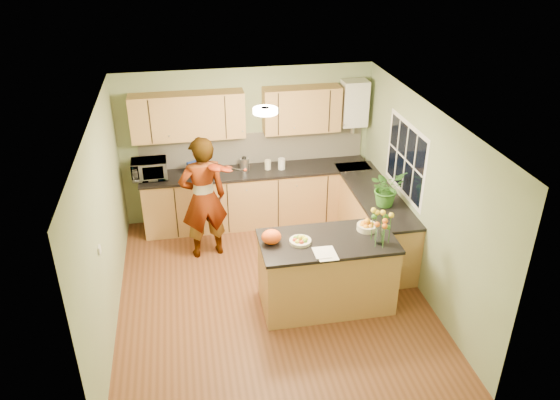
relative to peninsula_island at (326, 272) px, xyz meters
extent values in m
plane|color=brown|center=(-0.66, 0.34, -0.49)|extent=(4.50, 4.50, 0.00)
cube|color=silver|center=(-0.66, 0.34, 2.01)|extent=(4.00, 4.50, 0.02)
cube|color=gray|center=(-0.66, 2.59, 0.76)|extent=(4.00, 0.02, 2.50)
cube|color=gray|center=(-0.66, -1.91, 0.76)|extent=(4.00, 0.02, 2.50)
cube|color=gray|center=(-2.66, 0.34, 0.76)|extent=(0.02, 4.50, 2.50)
cube|color=gray|center=(1.34, 0.34, 0.76)|extent=(0.02, 4.50, 2.50)
cube|color=#B28647|center=(-0.56, 2.29, -0.04)|extent=(3.60, 0.60, 0.90)
cube|color=black|center=(-0.56, 2.28, 0.43)|extent=(3.64, 0.62, 0.04)
cube|color=#B28647|center=(1.04, 1.19, -0.04)|extent=(0.60, 2.20, 0.90)
cube|color=black|center=(1.03, 1.19, 0.43)|extent=(0.62, 2.24, 0.04)
cube|color=beige|center=(-0.56, 2.57, 0.71)|extent=(3.60, 0.02, 0.52)
cube|color=#B28647|center=(-1.56, 2.42, 1.36)|extent=(1.70, 0.34, 0.70)
cube|color=#B28647|center=(0.19, 2.42, 1.36)|extent=(1.20, 0.34, 0.70)
cube|color=white|center=(1.04, 2.43, 1.41)|extent=(0.40, 0.30, 0.72)
cylinder|color=silver|center=(1.04, 2.43, 1.01)|extent=(0.06, 0.06, 0.20)
cube|color=white|center=(1.33, 0.94, 1.06)|extent=(0.01, 1.30, 1.05)
cube|color=black|center=(1.33, 0.94, 1.06)|extent=(0.01, 1.18, 0.92)
cube|color=white|center=(-2.65, -0.26, 0.81)|extent=(0.02, 0.09, 0.09)
cylinder|color=#FFEABF|center=(-0.66, 0.64, 1.97)|extent=(0.30, 0.30, 0.06)
cylinder|color=white|center=(-0.66, 0.64, 2.00)|extent=(0.10, 0.10, 0.02)
cube|color=#B28647|center=(0.00, 0.00, -0.02)|extent=(1.65, 0.82, 0.93)
cube|color=black|center=(0.00, 0.00, 0.46)|extent=(1.69, 0.87, 0.04)
cylinder|color=beige|center=(-0.35, 0.00, 0.50)|extent=(0.27, 0.27, 0.04)
cylinder|color=beige|center=(0.55, 0.15, 0.52)|extent=(0.26, 0.26, 0.07)
cylinder|color=silver|center=(0.60, -0.18, 0.60)|extent=(0.12, 0.12, 0.23)
ellipsoid|color=#FC5614|center=(-0.70, 0.05, 0.57)|extent=(0.27, 0.24, 0.18)
cube|color=white|center=(-0.10, -0.30, 0.49)|extent=(0.23, 0.32, 0.01)
imported|color=#D8A484|center=(-1.45, 1.47, 0.45)|extent=(0.75, 0.56, 1.86)
imported|color=white|center=(-2.21, 2.29, 0.60)|extent=(0.54, 0.38, 0.29)
cube|color=navy|center=(-1.48, 2.25, 0.56)|extent=(0.33, 0.29, 0.22)
cylinder|color=silver|center=(-0.75, 2.31, 0.56)|extent=(0.15, 0.15, 0.20)
sphere|color=black|center=(-0.75, 2.31, 0.69)|extent=(0.07, 0.07, 0.07)
cylinder|color=beige|center=(-0.38, 2.29, 0.53)|extent=(0.13, 0.13, 0.15)
cylinder|color=white|center=(-0.16, 2.25, 0.54)|extent=(0.15, 0.15, 0.18)
imported|color=#357226|center=(1.04, 0.80, 0.72)|extent=(0.58, 0.54, 0.52)
camera|label=1|loc=(-1.63, -5.53, 4.04)|focal=35.00mm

